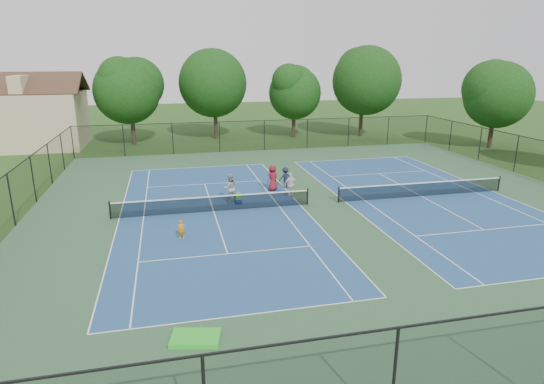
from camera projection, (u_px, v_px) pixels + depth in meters
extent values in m
plane|color=#234716|center=(323.00, 204.00, 29.11)|extent=(140.00, 140.00, 0.00)
cube|color=#2C4F32|center=(323.00, 203.00, 29.10)|extent=(36.00, 36.00, 0.01)
cube|color=navy|center=(214.00, 211.00, 27.60)|extent=(10.97, 23.77, 0.00)
cube|color=white|center=(199.00, 167.00, 38.70)|extent=(10.97, 0.06, 0.00)
cube|color=white|center=(248.00, 315.00, 16.49)|extent=(10.97, 0.06, 0.00)
cube|color=white|center=(119.00, 218.00, 26.42)|extent=(0.06, 23.77, 0.00)
cube|color=white|center=(300.00, 205.00, 28.78)|extent=(0.06, 23.77, 0.00)
cube|color=white|center=(144.00, 216.00, 26.71)|extent=(0.06, 23.77, 0.00)
cube|color=white|center=(279.00, 207.00, 28.48)|extent=(0.06, 23.77, 0.00)
cube|color=white|center=(205.00, 184.00, 33.58)|extent=(8.23, 0.06, 0.00)
cube|color=white|center=(228.00, 254.00, 21.62)|extent=(8.23, 0.06, 0.00)
cube|color=white|center=(214.00, 211.00, 27.60)|extent=(0.06, 12.80, 0.00)
cylinder|color=black|center=(110.00, 210.00, 26.17)|extent=(0.10, 0.10, 1.07)
cylinder|color=black|center=(307.00, 197.00, 28.73)|extent=(0.10, 0.10, 1.07)
cube|color=black|center=(213.00, 204.00, 27.47)|extent=(11.90, 0.01, 0.90)
cube|color=white|center=(213.00, 197.00, 27.33)|extent=(11.90, 0.04, 0.07)
cube|color=navy|center=(421.00, 196.00, 30.61)|extent=(10.97, 23.77, 0.00)
cube|color=white|center=(353.00, 159.00, 41.71)|extent=(10.97, 0.06, 0.00)
cube|color=white|center=(345.00, 202.00, 29.43)|extent=(0.06, 23.77, 0.00)
cube|color=white|center=(492.00, 191.00, 31.79)|extent=(0.06, 23.77, 0.00)
cube|color=white|center=(365.00, 200.00, 29.72)|extent=(0.06, 23.77, 0.00)
cube|color=white|center=(475.00, 192.00, 31.49)|extent=(0.06, 23.77, 0.00)
cube|color=white|center=(379.00, 174.00, 36.59)|extent=(8.23, 0.06, 0.00)
cube|color=white|center=(484.00, 230.00, 24.63)|extent=(8.23, 0.06, 0.00)
cube|color=white|center=(421.00, 196.00, 30.61)|extent=(0.06, 12.80, 0.00)
cylinder|color=black|center=(339.00, 195.00, 29.18)|extent=(0.10, 0.10, 1.07)
cylinder|color=black|center=(499.00, 183.00, 31.74)|extent=(0.10, 0.10, 1.07)
cube|color=black|center=(422.00, 190.00, 30.48)|extent=(11.90, 0.01, 0.90)
cube|color=white|center=(423.00, 183.00, 30.34)|extent=(11.90, 0.04, 0.07)
cylinder|color=black|center=(73.00, 143.00, 41.63)|extent=(0.08, 0.08, 3.00)
cylinder|color=black|center=(124.00, 141.00, 42.59)|extent=(0.08, 0.08, 3.00)
cylinder|color=black|center=(173.00, 139.00, 43.56)|extent=(0.08, 0.08, 3.00)
cylinder|color=black|center=(220.00, 137.00, 44.53)|extent=(0.08, 0.08, 3.00)
cylinder|color=black|center=(394.00, 382.00, 10.89)|extent=(0.08, 0.08, 3.00)
cylinder|color=black|center=(264.00, 135.00, 45.50)|extent=(0.08, 0.08, 3.00)
cylinder|color=black|center=(307.00, 134.00, 46.47)|extent=(0.08, 0.08, 3.00)
cylinder|color=black|center=(348.00, 132.00, 47.44)|extent=(0.08, 0.08, 3.00)
cylinder|color=black|center=(388.00, 131.00, 48.40)|extent=(0.08, 0.08, 3.00)
cylinder|color=black|center=(426.00, 129.00, 49.37)|extent=(0.08, 0.08, 3.00)
cylinder|color=black|center=(11.00, 200.00, 24.81)|extent=(0.08, 0.08, 3.00)
cylinder|color=black|center=(516.00, 154.00, 36.76)|extent=(0.08, 0.08, 3.00)
cylinder|color=black|center=(33.00, 180.00, 29.01)|extent=(0.08, 0.08, 3.00)
cylinder|color=black|center=(480.00, 144.00, 40.96)|extent=(0.08, 0.08, 3.00)
cylinder|color=black|center=(50.00, 164.00, 33.22)|extent=(0.08, 0.08, 3.00)
cylinder|color=black|center=(450.00, 136.00, 45.17)|extent=(0.08, 0.08, 3.00)
cylinder|color=black|center=(62.00, 152.00, 37.42)|extent=(0.08, 0.08, 3.00)
cube|color=black|center=(264.00, 135.00, 45.50)|extent=(36.00, 0.01, 3.00)
cube|color=black|center=(264.00, 120.00, 45.07)|extent=(36.00, 0.05, 0.05)
cube|color=black|center=(11.00, 200.00, 24.81)|extent=(0.01, 36.00, 3.00)
cube|color=black|center=(7.00, 174.00, 24.38)|extent=(0.05, 36.00, 0.05)
cylinder|color=#2D2116|center=(133.00, 127.00, 48.20)|extent=(0.44, 0.44, 3.78)
sphere|color=#17340E|center=(130.00, 91.00, 47.13)|extent=(6.80, 6.80, 6.80)
sphere|color=#17340E|center=(129.00, 85.00, 46.94)|extent=(5.58, 5.58, 5.58)
sphere|color=#17340E|center=(129.00, 78.00, 46.75)|extent=(4.35, 4.35, 4.35)
cylinder|color=#2D2116|center=(216.00, 121.00, 51.95)|extent=(0.44, 0.44, 4.14)
sphere|color=#17340E|center=(214.00, 83.00, 50.77)|extent=(7.60, 7.60, 7.60)
sphere|color=#17340E|center=(214.00, 78.00, 50.59)|extent=(6.23, 6.23, 6.23)
sphere|color=#17340E|center=(214.00, 72.00, 50.42)|extent=(4.86, 4.86, 4.86)
cylinder|color=#2D2116|center=(294.00, 122.00, 53.06)|extent=(0.44, 0.44, 3.42)
sphere|color=#17340E|center=(294.00, 93.00, 52.10)|extent=(6.00, 6.00, 6.00)
sphere|color=#17340E|center=(294.00, 87.00, 51.90)|extent=(4.92, 4.92, 4.92)
sphere|color=#17340E|center=(294.00, 81.00, 51.70)|extent=(3.84, 3.84, 3.84)
cylinder|color=#2D2116|center=(361.00, 118.00, 53.72)|extent=(0.44, 0.44, 4.32)
sphere|color=#17340E|center=(363.00, 80.00, 52.49)|extent=(7.80, 7.80, 7.80)
sphere|color=#17340E|center=(363.00, 75.00, 52.32)|extent=(6.40, 6.40, 6.40)
sphere|color=#17340E|center=(364.00, 69.00, 52.14)|extent=(4.99, 4.99, 4.99)
cylinder|color=#2D2116|center=(491.00, 131.00, 46.62)|extent=(0.44, 0.44, 3.60)
sphere|color=#17340E|center=(496.00, 95.00, 45.60)|extent=(6.60, 6.60, 6.60)
sphere|color=#17340E|center=(497.00, 88.00, 45.41)|extent=(5.41, 5.41, 5.41)
sphere|color=#17340E|center=(498.00, 81.00, 45.22)|extent=(4.22, 4.22, 4.22)
cube|color=tan|center=(32.00, 120.00, 46.72)|extent=(10.00, 8.00, 5.60)
cube|color=tan|center=(26.00, 84.00, 45.68)|extent=(1.20, 8.00, 1.76)
cube|color=#422B1E|center=(20.00, 84.00, 43.78)|extent=(10.80, 4.10, 2.15)
cube|color=#422B1E|center=(32.00, 82.00, 47.52)|extent=(10.80, 4.10, 2.15)
imported|color=orange|center=(181.00, 230.00, 23.32)|extent=(0.39, 0.28, 1.01)
imported|color=#9C9C9F|center=(230.00, 188.00, 29.15)|extent=(1.03, 0.86, 1.90)
imported|color=silver|center=(291.00, 185.00, 30.22)|extent=(1.00, 0.43, 1.69)
imported|color=#171C33|center=(285.00, 178.00, 32.47)|extent=(1.03, 0.68, 1.50)
imported|color=maroon|center=(273.00, 178.00, 31.70)|extent=(1.07, 0.97, 1.83)
cube|color=#161A99|center=(238.00, 202.00, 29.04)|extent=(0.44, 0.38, 0.29)
cube|color=green|center=(238.00, 196.00, 28.94)|extent=(0.39, 0.35, 0.42)
cube|color=green|center=(195.00, 338.00, 14.99)|extent=(1.79, 1.33, 0.16)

